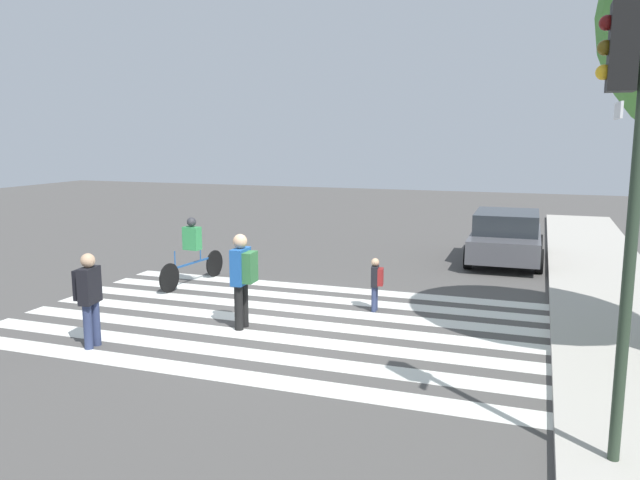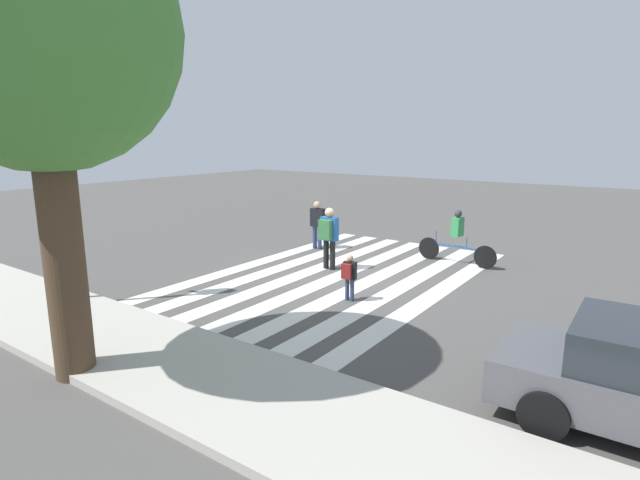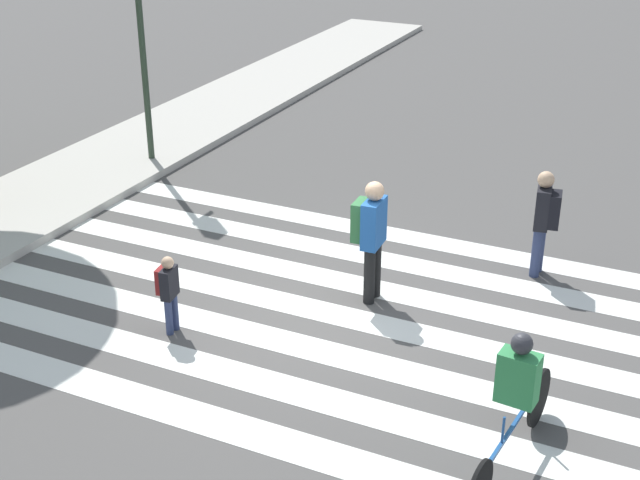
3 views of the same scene
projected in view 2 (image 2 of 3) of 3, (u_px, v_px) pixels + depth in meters
The scene contains 9 objects.
ground_plane at pixel (340, 275), 13.66m from camera, with size 60.00×60.00×0.00m, color #4C4947.
sidewalk_curb at pixel (144, 353), 8.65m from camera, with size 36.00×2.50×0.14m.
crosswalk_stripes at pixel (340, 275), 13.66m from camera, with size 6.07×10.00×0.01m.
traffic_light at pixel (55, 149), 10.73m from camera, with size 0.60×0.50×4.99m.
street_tree at pixel (39, 36), 6.97m from camera, with size 3.96×3.96×7.20m.
pedestrian_adult_tall_backpack at pixel (329, 234), 14.09m from camera, with size 0.50×0.42×1.77m.
pedestrian_adult_yellow_jacket at pixel (349, 274), 11.46m from camera, with size 0.32×0.28×1.10m.
pedestrian_child_with_backpack at pixel (318, 221), 16.69m from camera, with size 0.47×0.42×1.61m.
cyclist_far_lane at pixel (457, 235), 14.74m from camera, with size 2.46×0.42×1.62m.
Camera 2 is at (-7.14, 11.07, 3.80)m, focal length 28.00 mm.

